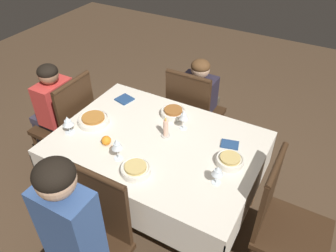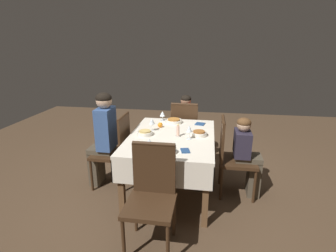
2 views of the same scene
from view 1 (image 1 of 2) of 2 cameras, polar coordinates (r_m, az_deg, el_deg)
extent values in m
plane|color=#4C3826|center=(2.78, -1.62, -14.26)|extent=(8.00, 8.00, 0.00)
cube|color=silver|center=(2.26, -1.94, -3.00)|extent=(1.40, 1.00, 0.04)
cube|color=silver|center=(2.69, 3.52, 0.75)|extent=(1.40, 0.01, 0.25)
cube|color=silver|center=(2.09, -9.02, -13.79)|extent=(1.40, 0.01, 0.25)
cube|color=silver|center=(2.19, 14.36, -11.57)|extent=(0.01, 1.00, 0.25)
cube|color=silver|center=(2.70, -14.68, -0.50)|extent=(0.01, 1.00, 0.25)
cube|color=brown|center=(2.65, 15.07, -7.94)|extent=(0.06, 0.06, 0.70)
cube|color=brown|center=(3.05, -7.86, 0.18)|extent=(0.06, 0.06, 0.70)
cube|color=brown|center=(2.61, -19.00, -9.99)|extent=(0.06, 0.06, 0.70)
cube|color=#382314|center=(1.96, -11.65, -13.32)|extent=(0.39, 0.03, 0.48)
cylinder|color=#382314|center=(1.78, -12.63, -8.43)|extent=(0.39, 0.04, 0.04)
cylinder|color=#382314|center=(2.43, -13.97, -18.87)|extent=(0.03, 0.03, 0.41)
cube|color=#382314|center=(3.02, 4.89, 1.93)|extent=(0.43, 0.43, 0.04)
cube|color=#382314|center=(2.72, 3.38, 4.24)|extent=(0.39, 0.03, 0.48)
cylinder|color=#382314|center=(2.59, 3.57, 8.68)|extent=(0.39, 0.04, 0.04)
cylinder|color=#382314|center=(3.24, 9.11, -0.57)|extent=(0.03, 0.03, 0.41)
cylinder|color=#382314|center=(3.35, 3.14, 1.38)|extent=(0.03, 0.03, 0.41)
cylinder|color=#382314|center=(2.97, 6.40, -4.53)|extent=(0.03, 0.03, 0.41)
cylinder|color=#382314|center=(3.09, 0.01, -2.26)|extent=(0.03, 0.03, 0.41)
cube|color=#382314|center=(3.00, -17.67, -0.17)|extent=(0.43, 0.43, 0.04)
cube|color=#382314|center=(2.73, -15.69, 2.89)|extent=(0.03, 0.39, 0.48)
cylinder|color=#382314|center=(2.60, -16.58, 7.24)|extent=(0.04, 0.39, 0.04)
cylinder|color=#382314|center=(3.35, -17.09, -0.51)|extent=(0.03, 0.03, 0.41)
cylinder|color=#382314|center=(3.17, -21.65, -4.20)|extent=(0.03, 0.03, 0.41)
cylinder|color=#382314|center=(3.13, -12.09, -2.61)|extent=(0.03, 0.03, 0.41)
cylinder|color=#382314|center=(2.94, -16.68, -6.74)|extent=(0.03, 0.03, 0.41)
cube|color=#382314|center=(2.26, 20.92, -17.16)|extent=(0.43, 0.43, 0.04)
cube|color=#382314|center=(2.06, 17.15, -11.20)|extent=(0.03, 0.39, 0.48)
cylinder|color=#382314|center=(1.89, 18.48, -6.37)|extent=(0.04, 0.39, 0.04)
cylinder|color=#382314|center=(2.57, 24.90, -18.16)|extent=(0.03, 0.03, 0.41)
cylinder|color=#382314|center=(2.55, 16.48, -15.62)|extent=(0.03, 0.03, 0.41)
cube|color=#38568E|center=(1.81, -16.71, -16.52)|extent=(0.30, 0.18, 0.52)
sphere|color=#D6A884|center=(1.55, -19.02, -8.83)|extent=(0.19, 0.19, 0.19)
ellipsoid|color=black|center=(1.52, -19.28, -7.96)|extent=(0.19, 0.19, 0.13)
cube|color=#4C4233|center=(3.29, 6.20, 0.82)|extent=(0.23, 0.14, 0.45)
cube|color=#4C4233|center=(3.08, 5.87, 3.80)|extent=(0.24, 0.31, 0.06)
cube|color=#282333|center=(2.91, 5.40, 5.92)|extent=(0.30, 0.18, 0.30)
sphere|color=#D6A884|center=(2.80, 5.67, 9.85)|extent=(0.16, 0.16, 0.16)
ellipsoid|color=brown|center=(2.79, 5.70, 10.35)|extent=(0.16, 0.16, 0.11)
cube|color=#383342|center=(3.26, -19.54, -1.96)|extent=(0.14, 0.22, 0.45)
cube|color=#383342|center=(3.05, -19.42, 1.23)|extent=(0.31, 0.24, 0.06)
cube|color=red|center=(2.88, -19.09, 4.05)|extent=(0.18, 0.30, 0.35)
sphere|color=#9E7051|center=(2.76, -20.15, 8.41)|extent=(0.16, 0.16, 0.16)
ellipsoid|color=black|center=(2.75, -20.28, 8.91)|extent=(0.16, 0.16, 0.11)
cylinder|color=silver|center=(2.03, -5.64, -7.67)|extent=(0.19, 0.19, 0.04)
torus|color=silver|center=(2.01, -5.68, -7.23)|extent=(0.18, 0.18, 0.01)
cylinder|color=tan|center=(2.01, -5.69, -7.11)|extent=(0.14, 0.14, 0.02)
cylinder|color=white|center=(2.14, -8.61, -5.57)|extent=(0.06, 0.06, 0.00)
cylinder|color=white|center=(2.11, -8.72, -4.69)|extent=(0.01, 0.01, 0.08)
cone|color=white|center=(2.06, -8.93, -3.05)|extent=(0.07, 0.07, 0.08)
cylinder|color=white|center=(2.07, -8.89, -3.37)|extent=(0.04, 0.04, 0.03)
cylinder|color=silver|center=(2.48, 0.92, 2.24)|extent=(0.19, 0.19, 0.04)
torus|color=silver|center=(2.46, 0.92, 2.65)|extent=(0.19, 0.19, 0.01)
cylinder|color=#995B28|center=(2.46, 0.92, 2.77)|extent=(0.14, 0.14, 0.02)
cylinder|color=white|center=(2.36, 2.68, -0.38)|extent=(0.06, 0.06, 0.00)
cylinder|color=white|center=(2.33, 2.71, 0.46)|extent=(0.01, 0.01, 0.08)
cone|color=white|center=(2.28, 2.77, 2.04)|extent=(0.07, 0.07, 0.08)
cylinder|color=white|center=(2.29, 2.76, 1.74)|extent=(0.04, 0.04, 0.03)
cylinder|color=silver|center=(2.46, -12.82, 0.92)|extent=(0.23, 0.23, 0.04)
torus|color=silver|center=(2.45, -12.89, 1.33)|extent=(0.22, 0.22, 0.01)
cylinder|color=#B2702D|center=(2.44, -12.90, 1.44)|extent=(0.17, 0.17, 0.02)
cylinder|color=white|center=(2.42, -16.68, -1.02)|extent=(0.07, 0.07, 0.00)
cylinder|color=white|center=(2.40, -16.82, -0.40)|extent=(0.01, 0.01, 0.06)
cone|color=white|center=(2.36, -17.10, 0.86)|extent=(0.08, 0.08, 0.07)
cylinder|color=white|center=(2.37, -17.04, 0.59)|extent=(0.05, 0.05, 0.03)
cylinder|color=silver|center=(2.11, 10.68, -6.06)|extent=(0.18, 0.18, 0.04)
torus|color=silver|center=(2.10, 10.75, -5.62)|extent=(0.18, 0.18, 0.01)
cylinder|color=tan|center=(2.09, 10.77, -5.50)|extent=(0.13, 0.13, 0.02)
cylinder|color=white|center=(1.99, 8.40, -9.70)|extent=(0.06, 0.06, 0.00)
cylinder|color=white|center=(1.97, 8.49, -8.98)|extent=(0.01, 0.01, 0.07)
cone|color=white|center=(1.92, 8.67, -7.66)|extent=(0.07, 0.07, 0.06)
cylinder|color=white|center=(1.93, 8.64, -7.91)|extent=(0.04, 0.04, 0.03)
cylinder|color=beige|center=(2.29, -0.40, -1.65)|extent=(0.06, 0.06, 0.01)
cylinder|color=beige|center=(2.24, -0.40, -0.36)|extent=(0.04, 0.04, 0.12)
ellipsoid|color=#F9C64C|center=(2.20, -0.41, 1.13)|extent=(0.01, 0.01, 0.03)
sphere|color=orange|center=(2.24, -10.70, -2.49)|extent=(0.07, 0.07, 0.07)
cube|color=navy|center=(2.68, -7.59, 4.64)|extent=(0.14, 0.14, 0.01)
cube|color=navy|center=(2.25, 10.70, -3.17)|extent=(0.14, 0.11, 0.01)
camera|label=2|loc=(2.77, 73.89, 1.76)|focal=28.00mm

